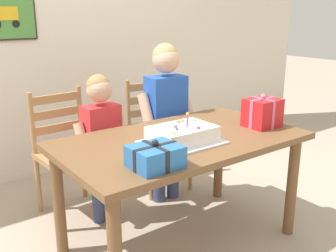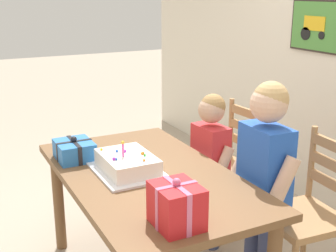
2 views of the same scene
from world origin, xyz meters
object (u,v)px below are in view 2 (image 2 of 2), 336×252
at_px(birthday_cake, 127,164).
at_px(dining_table, 148,189).
at_px(gift_box_beside_cake, 177,206).
at_px(child_older, 264,169).
at_px(gift_box_red_large, 74,150).
at_px(chair_left, 230,168).
at_px(child_younger, 210,156).
at_px(chair_right, 309,214).

bearing_deg(birthday_cake, dining_table, 55.08).
relative_size(birthday_cake, gift_box_beside_cake, 1.97).
relative_size(dining_table, child_older, 1.20).
bearing_deg(gift_box_beside_cake, dining_table, 167.52).
bearing_deg(gift_box_red_large, gift_box_beside_cake, 9.53).
xyz_separation_m(birthday_cake, gift_box_red_large, (-0.33, -0.20, 0.01)).
height_order(dining_table, chair_left, chair_left).
bearing_deg(dining_table, birthday_cake, -124.92).
xyz_separation_m(chair_left, child_younger, (0.15, -0.27, 0.18)).
height_order(chair_left, child_older, child_older).
height_order(dining_table, gift_box_beside_cake, gift_box_beside_cake).
xyz_separation_m(dining_table, birthday_cake, (-0.06, -0.09, 0.14)).
distance_m(chair_left, child_older, 0.80).
relative_size(chair_right, child_younger, 0.86).
relative_size(chair_left, child_younger, 0.86).
bearing_deg(birthday_cake, child_older, 60.97).
bearing_deg(dining_table, chair_right, 64.48).
distance_m(dining_table, gift_box_beside_cake, 0.63).
relative_size(gift_box_red_large, child_younger, 0.23).
xyz_separation_m(dining_table, child_younger, (-0.25, 0.57, 0.01)).
relative_size(chair_left, child_older, 0.74).
distance_m(gift_box_beside_cake, child_younger, 1.10).
bearing_deg(chair_right, birthday_cake, -116.53).
xyz_separation_m(dining_table, chair_left, (-0.40, 0.83, -0.16)).
distance_m(chair_right, child_older, 0.40).
bearing_deg(chair_right, child_younger, -157.72).
xyz_separation_m(dining_table, gift_box_beside_cake, (0.58, -0.13, 0.19)).
bearing_deg(child_younger, gift_box_beside_cake, -39.82).
relative_size(dining_table, gift_box_red_large, 6.13).
distance_m(dining_table, birthday_cake, 0.18).
bearing_deg(child_younger, birthday_cake, -74.08).
relative_size(gift_box_red_large, child_older, 0.20).
height_order(child_older, child_younger, child_older).
height_order(chair_right, child_older, child_older).
relative_size(dining_table, child_younger, 1.40).
bearing_deg(dining_table, chair_left, 115.49).
relative_size(chair_right, child_older, 0.74).
distance_m(chair_left, child_younger, 0.35).
bearing_deg(birthday_cake, gift_box_red_large, -148.64).
relative_size(birthday_cake, child_older, 0.35).
xyz_separation_m(dining_table, gift_box_red_large, (-0.39, -0.29, 0.15)).
height_order(birthday_cake, child_older, child_older).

